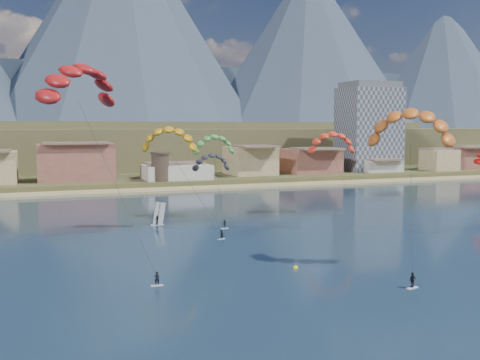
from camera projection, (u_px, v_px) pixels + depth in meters
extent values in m
plane|color=#0D2131|center=(351.00, 310.00, 54.92)|extent=(2400.00, 2400.00, 0.00)
cube|color=tan|center=(149.00, 191.00, 154.01)|extent=(2200.00, 12.00, 0.90)
cube|color=brown|center=(67.00, 144.00, 578.52)|extent=(2200.00, 900.00, 4.00)
cube|color=brown|center=(186.00, 144.00, 273.35)|extent=(320.00, 150.00, 15.00)
cube|color=brown|center=(14.00, 140.00, 283.31)|extent=(380.00, 170.00, 18.00)
cone|color=#2F3A4F|center=(122.00, 20.00, 856.88)|extent=(440.00, 440.00, 360.00)
cone|color=#2F3A4F|center=(307.00, 49.00, 925.22)|extent=(380.00, 380.00, 290.00)
cone|color=#2F3A4F|center=(440.00, 68.00, 1032.05)|extent=(340.00, 340.00, 250.00)
cube|color=#2F3A4F|center=(55.00, 102.00, 890.93)|extent=(2000.00, 200.00, 110.00)
cube|color=gray|center=(369.00, 129.00, 201.96)|extent=(20.00, 16.00, 30.00)
cube|color=#59595E|center=(370.00, 85.00, 200.42)|extent=(18.00, 14.40, 2.00)
cylinder|color=#47382D|center=(160.00, 168.00, 162.64)|extent=(5.20, 5.20, 8.00)
cylinder|color=#47382D|center=(160.00, 153.00, 162.22)|extent=(5.82, 5.82, 0.60)
cube|color=silver|center=(157.00, 285.00, 63.12)|extent=(1.42, 0.54, 0.09)
imported|color=black|center=(157.00, 278.00, 63.04)|extent=(0.62, 0.43, 1.60)
cylinder|color=#262626|center=(117.00, 187.00, 64.77)|extent=(0.05, 0.05, 22.91)
cube|color=silver|center=(221.00, 239.00, 89.22)|extent=(1.35, 0.78, 0.09)
imported|color=black|center=(221.00, 234.00, 89.14)|extent=(0.87, 0.77, 1.49)
cylinder|color=#262626|center=(194.00, 190.00, 92.70)|extent=(0.05, 0.05, 18.05)
cube|color=silver|center=(412.00, 288.00, 62.19)|extent=(1.58, 0.81, 0.10)
imported|color=black|center=(413.00, 280.00, 62.10)|extent=(1.10, 0.66, 1.75)
cylinder|color=#262626|center=(411.00, 207.00, 66.47)|extent=(0.05, 0.05, 18.14)
cube|color=silver|center=(225.00, 228.00, 98.34)|extent=(1.37, 0.50, 0.09)
imported|color=black|center=(225.00, 224.00, 98.26)|extent=(1.04, 0.65, 1.54)
cylinder|color=#262626|center=(219.00, 186.00, 103.67)|extent=(0.05, 0.05, 17.09)
cylinder|color=#262626|center=(218.00, 196.00, 104.42)|extent=(0.04, 0.04, 12.28)
cylinder|color=#262626|center=(341.00, 185.00, 109.88)|extent=(0.04, 0.04, 14.91)
cube|color=silver|center=(157.00, 225.00, 101.85)|extent=(2.39, 0.85, 0.12)
imported|color=black|center=(157.00, 220.00, 101.76)|extent=(0.86, 0.60, 1.68)
cube|color=white|center=(159.00, 213.00, 101.78)|extent=(1.09, 2.60, 4.02)
sphere|color=yellow|center=(296.00, 268.00, 70.65)|extent=(0.63, 0.63, 0.63)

